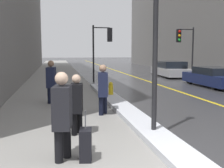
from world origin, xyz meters
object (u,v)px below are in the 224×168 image
at_px(lamp_post, 156,12).
at_px(fire_hydrant, 111,90).
at_px(parked_car_silver, 171,69).
at_px(pedestrian_with_shoulder_bag, 62,112).
at_px(parked_car_navy, 214,77).
at_px(pedestrian_in_glasses, 77,101).
at_px(pedestrian_nearside, 51,80).
at_px(traffic_light_near, 104,41).
at_px(rolling_suitcase, 86,145).
at_px(pedestrian_trailing, 103,87).
at_px(traffic_light_far, 184,42).

xyz_separation_m(lamp_post, fire_hydrant, (0.02, 5.50, -2.56)).
bearing_deg(lamp_post, parked_car_silver, 65.52).
bearing_deg(pedestrian_with_shoulder_bag, parked_car_silver, 159.42).
bearing_deg(parked_car_navy, fire_hydrant, 112.29).
height_order(pedestrian_in_glasses, fire_hydrant, pedestrian_in_glasses).
bearing_deg(pedestrian_nearside, traffic_light_near, 164.60).
relative_size(rolling_suitcase, fire_hydrant, 1.36).
xyz_separation_m(pedestrian_in_glasses, fire_hydrant, (1.82, 5.03, -0.47)).
bearing_deg(fire_hydrant, parked_car_silver, 53.75).
relative_size(pedestrian_with_shoulder_bag, rolling_suitcase, 1.74).
xyz_separation_m(pedestrian_nearside, parked_car_navy, (9.04, 3.51, -0.39)).
xyz_separation_m(lamp_post, pedestrian_in_glasses, (-1.80, 0.47, -2.09)).
distance_m(lamp_post, pedestrian_trailing, 3.27).
height_order(traffic_light_far, fire_hydrant, traffic_light_far).
bearing_deg(rolling_suitcase, traffic_light_near, 177.75).
bearing_deg(pedestrian_trailing, traffic_light_near, 179.03).
bearing_deg(traffic_light_near, pedestrian_nearside, -117.33).
bearing_deg(lamp_post, parked_car_navy, 51.44).
relative_size(traffic_light_far, parked_car_navy, 0.85).
bearing_deg(pedestrian_with_shoulder_bag, traffic_light_near, 175.96).
height_order(pedestrian_in_glasses, rolling_suitcase, pedestrian_in_glasses).
distance_m(traffic_light_far, fire_hydrant, 9.66).
height_order(lamp_post, pedestrian_with_shoulder_bag, lamp_post).
relative_size(traffic_light_far, parked_car_silver, 0.80).
bearing_deg(parked_car_silver, traffic_light_far, -177.48).
bearing_deg(parked_car_silver, traffic_light_near, 114.72).
bearing_deg(parked_car_navy, rolling_suitcase, 138.07).
bearing_deg(traffic_light_far, pedestrian_with_shoulder_bag, 55.73).
distance_m(pedestrian_trailing, parked_car_silver, 14.08).
distance_m(parked_car_navy, parked_car_silver, 6.16).
height_order(lamp_post, parked_car_silver, lamp_post).
bearing_deg(pedestrian_nearside, parked_car_navy, 119.99).
bearing_deg(traffic_light_near, traffic_light_far, -1.56).
distance_m(pedestrian_trailing, rolling_suitcase, 3.82).
xyz_separation_m(pedestrian_trailing, fire_hydrant, (0.85, 3.06, -0.54)).
relative_size(pedestrian_in_glasses, pedestrian_nearside, 0.89).
distance_m(pedestrian_trailing, pedestrian_nearside, 2.83).
height_order(pedestrian_nearside, fire_hydrant, pedestrian_nearside).
relative_size(pedestrian_with_shoulder_bag, parked_car_silver, 0.36).
bearing_deg(lamp_post, pedestrian_nearside, 117.34).
height_order(parked_car_silver, fire_hydrant, parked_car_silver).
bearing_deg(fire_hydrant, pedestrian_with_shoulder_bag, -108.37).
height_order(traffic_light_near, rolling_suitcase, traffic_light_near).
distance_m(traffic_light_far, pedestrian_trailing, 12.39).
xyz_separation_m(pedestrian_with_shoulder_bag, parked_car_silver, (8.74, 15.53, -0.34)).
xyz_separation_m(traffic_light_near, fire_hydrant, (-0.80, -6.56, -2.30)).
xyz_separation_m(lamp_post, traffic_light_near, (0.82, 12.06, -0.25)).
bearing_deg(pedestrian_trailing, rolling_suitcase, -5.56).
relative_size(traffic_light_far, pedestrian_with_shoulder_bag, 2.21).
xyz_separation_m(pedestrian_nearside, fire_hydrant, (2.48, 0.75, -0.58)).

